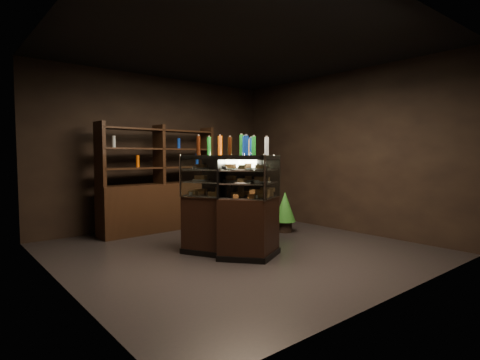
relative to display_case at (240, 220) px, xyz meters
name	(u,v)px	position (x,y,z in m)	size (l,w,h in m)	color
ground	(238,249)	(0.08, 0.15, -0.48)	(5.00, 5.00, 0.00)	black
room_shell	(238,121)	(0.08, 0.15, 1.46)	(5.02, 5.02, 3.01)	black
display_case	(240,220)	(0.00, 0.00, 0.00)	(1.61, 1.48, 1.44)	black
food_display	(240,178)	(0.00, 0.00, 0.61)	(1.18, 1.17, 0.44)	#B78541
bottles_top	(239,145)	(0.00, 0.00, 1.09)	(1.01, 1.02, 0.30)	black
potted_conifer	(285,206)	(1.58, 0.59, 0.00)	(0.40, 0.40, 0.85)	black
back_shelving	(160,199)	(-0.15, 2.20, 0.13)	(2.34, 0.55, 2.00)	black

